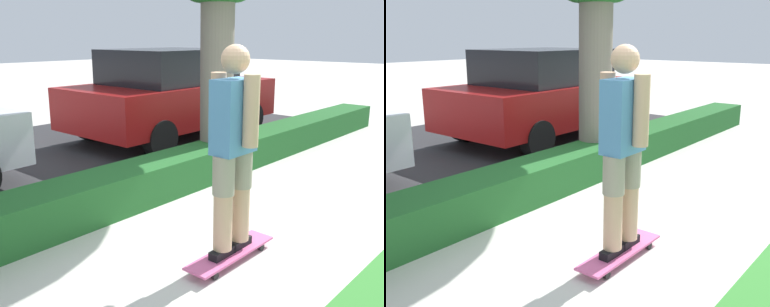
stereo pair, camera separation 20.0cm
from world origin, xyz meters
The scene contains 6 objects.
ground_plane centered at (0.00, 0.00, 0.00)m, with size 60.00×60.00×0.00m, color beige.
street_asphalt centered at (0.00, 4.20, 0.00)m, with size 12.71×5.00×0.01m.
hedge_row centered at (0.00, 1.60, 0.22)m, with size 12.71×0.60×0.44m.
skateboard centered at (-0.43, -0.08, 0.07)m, with size 0.98×0.24×0.09m.
skater_person centered at (-0.43, -0.08, 1.01)m, with size 0.51×0.45×1.73m.
parked_car_middle centered at (2.82, 3.77, 0.83)m, with size 4.08×2.07×1.65m.
Camera 2 is at (-3.41, -2.00, 1.87)m, focal length 42.00 mm.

